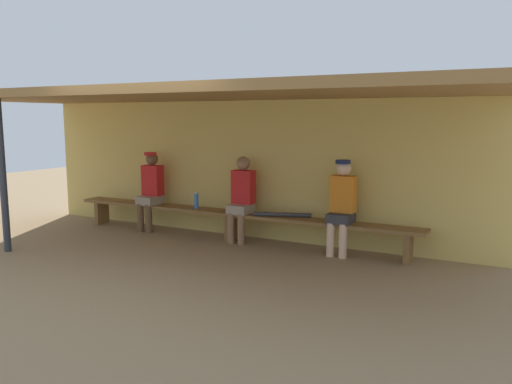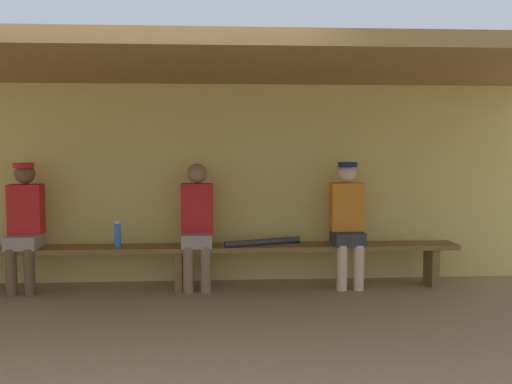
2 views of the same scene
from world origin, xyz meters
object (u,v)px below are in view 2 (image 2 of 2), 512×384
(water_bottle_blue, at_px, (118,235))
(player_in_red, at_px, (25,220))
(player_near_post, at_px, (197,221))
(player_shirtless_tan, at_px, (347,218))
(bench, at_px, (179,253))
(baseball_bat, at_px, (263,242))

(water_bottle_blue, bearing_deg, player_in_red, 178.31)
(player_in_red, bearing_deg, player_near_post, -0.02)
(player_shirtless_tan, bearing_deg, player_near_post, -179.98)
(player_in_red, xyz_separation_m, player_near_post, (1.79, -0.00, -0.02))
(player_in_red, distance_m, player_near_post, 1.79)
(bench, xyz_separation_m, player_shirtless_tan, (1.81, 0.00, 0.36))
(player_in_red, height_order, player_shirtless_tan, same)
(player_in_red, height_order, water_bottle_blue, player_in_red)
(bench, distance_m, player_shirtless_tan, 1.85)
(player_in_red, xyz_separation_m, baseball_bat, (2.49, -0.00, -0.25))
(water_bottle_blue, bearing_deg, player_near_post, 1.91)
(bench, height_order, baseball_bat, baseball_bat)
(player_in_red, xyz_separation_m, player_shirtless_tan, (3.41, 0.00, 0.00))
(player_in_red, bearing_deg, baseball_bat, -0.08)
(water_bottle_blue, bearing_deg, player_shirtless_tan, 0.66)
(bench, distance_m, baseball_bat, 0.90)
(baseball_bat, bearing_deg, water_bottle_blue, 161.98)
(bench, distance_m, water_bottle_blue, 0.67)
(player_shirtless_tan, height_order, player_near_post, player_shirtless_tan)
(bench, xyz_separation_m, water_bottle_blue, (-0.64, -0.02, 0.20))
(player_near_post, distance_m, baseball_bat, 0.74)
(water_bottle_blue, relative_size, baseball_bat, 0.31)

